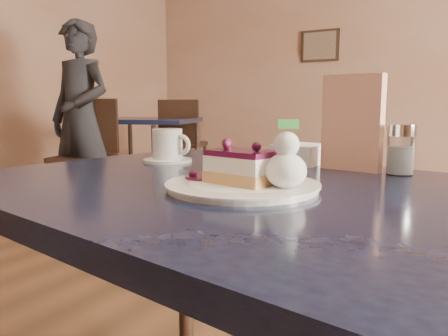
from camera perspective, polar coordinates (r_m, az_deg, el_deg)
The scene contains 11 objects.
main_table at distance 0.90m, azimuth 4.45°, elevation -7.49°, with size 1.39×1.05×0.79m.
dessert_plate at distance 0.84m, azimuth 2.42°, elevation -2.39°, with size 0.29×0.29×0.01m, color white.
cheesecake_slice at distance 0.83m, azimuth 2.43°, elevation 0.14°, with size 0.14×0.11×0.06m.
whipped_cream at distance 0.79m, azimuth 8.10°, elevation -0.32°, with size 0.07×0.07×0.07m.
berry_sauce at distance 0.89m, azimuth -2.40°, elevation -1.17°, with size 0.08×0.08×0.01m, color #400325.
coffee_set at distance 1.24m, azimuth -7.30°, elevation 2.72°, with size 0.15×0.14×0.09m.
menu_card at distance 1.11m, azimuth 16.41°, elevation 5.68°, with size 0.15×0.03×0.23m, color beige.
sugar_shaker at distance 1.08m, azimuth 22.08°, elevation 2.30°, with size 0.06×0.06×0.12m.
napkin_stack at distance 1.22m, azimuth 10.00°, elevation 1.84°, with size 0.13×0.13×0.05m, color white.
bg_table_far_left at distance 4.59m, azimuth -10.64°, elevation -2.86°, with size 1.31×1.98×1.31m.
patron at distance 3.94m, azimuth -18.22°, elevation 6.12°, with size 0.61×0.40×1.66m, color black.
Camera 1 is at (0.34, -0.65, 0.95)m, focal length 35.00 mm.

